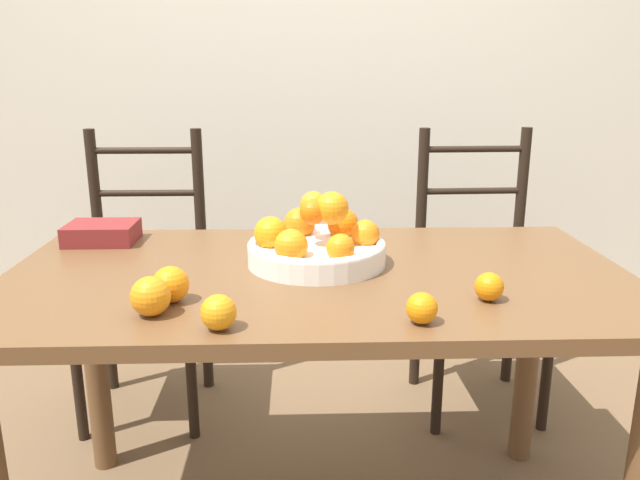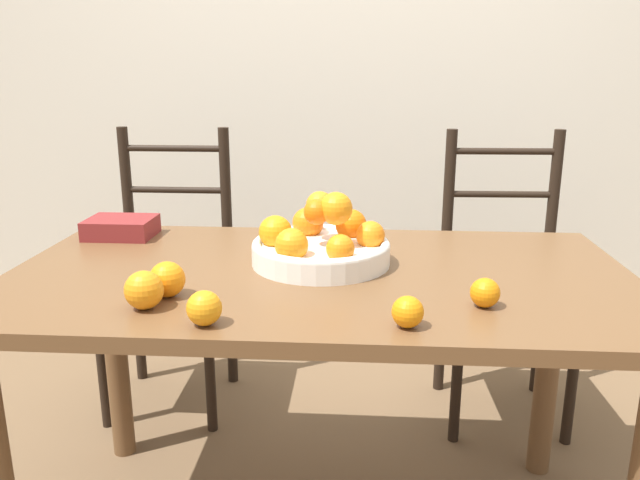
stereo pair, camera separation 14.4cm
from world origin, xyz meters
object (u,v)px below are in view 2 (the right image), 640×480
Objects in this scene: fruit_bowl at (322,243)px; orange_loose_2 at (167,279)px; orange_loose_1 at (485,293)px; orange_loose_0 at (204,308)px; orange_loose_3 at (408,312)px; chair_right at (504,286)px; orange_loose_4 at (144,290)px; book_stack at (121,227)px; chair_left at (170,279)px.

fruit_bowl is 4.46× the size of orange_loose_2.
orange_loose_0 is at bearing -166.49° from orange_loose_1.
orange_loose_1 is 1.00× the size of orange_loose_3.
orange_loose_1 is (0.55, 0.13, -0.00)m from orange_loose_0.
fruit_bowl is 5.05× the size of orange_loose_0.
orange_loose_2 is at bearing -137.37° from chair_right.
fruit_bowl is at bearing 39.43° from orange_loose_2.
orange_loose_4 is at bearing -109.33° from orange_loose_2.
chair_right reaches higher than book_stack.
orange_loose_3 is (-0.17, -0.12, 0.00)m from orange_loose_1.
book_stack is at bearing 152.78° from orange_loose_1.
chair_left is (-0.61, 0.64, -0.33)m from fruit_bowl.
orange_loose_3 is at bearing -113.84° from chair_right.
orange_loose_2 is 0.97× the size of orange_loose_4.
chair_right is (0.95, 0.97, -0.32)m from orange_loose_4.
orange_loose_4 is (-0.53, 0.06, 0.01)m from orange_loose_3.
orange_loose_4 reaches higher than orange_loose_3.
orange_loose_3 reaches higher than book_stack.
orange_loose_1 and orange_loose_3 have the same top height.
chair_right is 1.32m from book_stack.
orange_loose_1 is 1.36m from chair_left.
book_stack is at bearing 120.96° from orange_loose_2.
chair_left and chair_right have the same top height.
orange_loose_4 is 1.40m from chair_right.
orange_loose_2 is at bearing -59.04° from book_stack.
fruit_bowl reaches higher than orange_loose_0.
fruit_bowl is 5.63× the size of orange_loose_1.
orange_loose_1 is at bearing 4.77° from orange_loose_4.
chair_right is at bearing -0.06° from chair_left.
orange_loose_0 is at bearing -116.02° from fruit_bowl.
orange_loose_0 is at bearing -68.87° from chair_left.
chair_right is at bearing 45.77° from orange_loose_4.
chair_right reaches higher than orange_loose_3.
orange_loose_2 reaches higher than orange_loose_3.
orange_loose_3 is 1.16m from chair_right.
orange_loose_2 is 1.33m from chair_right.
fruit_bowl is at bearing -135.10° from chair_right.
book_stack is at bearing 142.43° from orange_loose_3.
orange_loose_1 is at bearing -43.80° from chair_left.
fruit_bowl is at bearing -19.83° from book_stack.
orange_loose_2 is (-0.67, 0.01, 0.01)m from orange_loose_1.
chair_left is at bearing 136.26° from orange_loose_1.
orange_loose_3 is at bearing 2.42° from orange_loose_0.
orange_loose_0 is 0.88× the size of orange_loose_2.
fruit_bowl is 0.45m from orange_loose_0.
chair_left is at bearing 127.51° from orange_loose_3.
chair_right is at bearing 19.39° from book_stack.
orange_loose_4 is at bearing 152.40° from orange_loose_0.
orange_loose_2 is 0.08× the size of chair_left.
orange_loose_0 is 1.11× the size of orange_loose_3.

